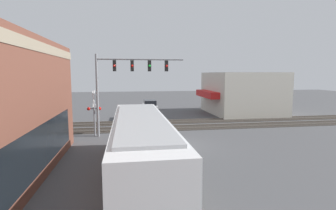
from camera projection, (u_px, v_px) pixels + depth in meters
name	position (u px, v px, depth m)	size (l,w,h in m)	color
ground_plane	(175.00, 145.00, 19.24)	(120.00, 120.00, 0.00)	#4C4C4F
shop_building	(241.00, 93.00, 34.78)	(9.40, 9.63, 5.39)	beige
city_bus	(141.00, 145.00, 12.78)	(12.36, 2.59, 3.15)	white
traffic_signal_gantry	(126.00, 75.00, 21.66)	(0.42, 7.29, 6.82)	gray
crossing_signal	(94.00, 109.00, 21.99)	(1.41, 1.18, 3.81)	gray
rail_track_near	(163.00, 128.00, 25.12)	(2.60, 60.00, 0.15)	#332D28
rail_track_far	(159.00, 122.00, 28.26)	(2.60, 60.00, 0.15)	#332D28
parked_car_black	(132.00, 113.00, 30.42)	(4.59, 1.82, 1.36)	black
parked_car_white	(150.00, 106.00, 37.22)	(4.64, 1.82, 1.54)	silver
pedestrian_near_bus	(182.00, 153.00, 14.13)	(0.34, 0.34, 1.83)	black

